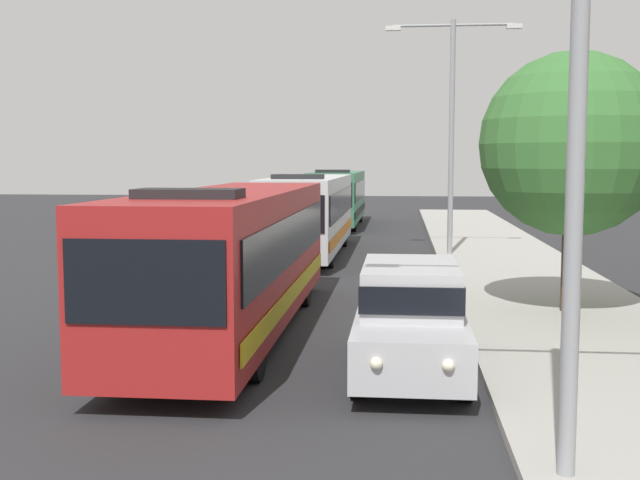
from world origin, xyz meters
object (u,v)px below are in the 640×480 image
Objects in this scene: bus_lead at (234,254)px; white_suv at (410,314)px; bus_second_in_line at (310,212)px; bus_middle at (338,196)px; streetlamp_mid at (452,115)px; streetlamp_near at (580,27)px; roadside_tree at (572,144)px.

white_suv is (3.70, -2.85, -0.66)m from bus_lead.
bus_middle is (-0.00, 13.87, -0.00)m from bus_second_in_line.
bus_middle is 30.98m from white_suv.
streetlamp_mid is (1.70, 16.72, 4.36)m from white_suv.
bus_middle is at bearing 90.00° from bus_second_in_line.
white_suv is at bearing -77.65° from bus_second_in_line.
bus_second_in_line is 17.30m from white_suv.
bus_second_in_line is at bearing 90.00° from bus_lead.
bus_lead is at bearing -90.00° from bus_middle.
bus_lead is at bearing -111.28° from streetlamp_mid.
streetlamp_near is at bearing -70.08° from white_suv.
bus_second_in_line is 1.46× the size of streetlamp_near.
bus_lead is at bearing 142.36° from white_suv.
streetlamp_near is 21.41m from streetlamp_mid.
bus_lead is at bearing 125.59° from streetlamp_near.
bus_second_in_line is at bearing 104.05° from streetlamp_near.
bus_lead is 8.19m from roadside_tree.
streetlamp_near is 1.32× the size of roadside_tree.
streetlamp_mid is (0.00, 21.41, 0.30)m from streetlamp_near.
bus_lead is at bearing -90.00° from bus_second_in_line.
bus_lead and bus_second_in_line have the same top height.
bus_middle is 15.49m from streetlamp_mid.
white_suv is at bearing -125.13° from roadside_tree.
white_suv is (3.70, -30.75, -0.66)m from bus_middle.
streetlamp_mid is 11.65m from roadside_tree.
streetlamp_mid is at bearing 100.19° from roadside_tree.
white_suv is 17.36m from streetlamp_mid.
streetlamp_near reaches higher than white_suv.
bus_middle reaches higher than white_suv.
bus_middle is 1.28× the size of streetlamp_mid.
bus_middle is at bearing 90.00° from bus_lead.
bus_middle is 36.01m from streetlamp_near.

